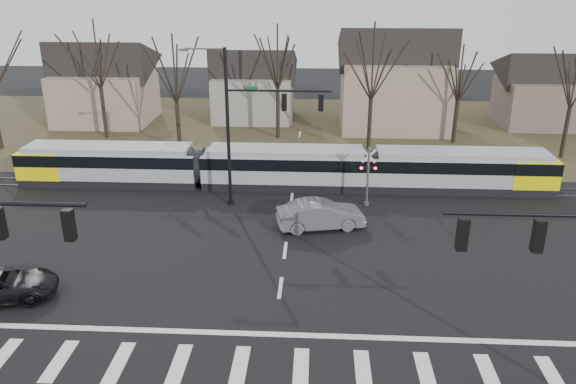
{
  "coord_description": "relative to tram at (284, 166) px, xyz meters",
  "views": [
    {
      "loc": [
        1.65,
        -21.75,
        14.34
      ],
      "look_at": [
        0.0,
        9.0,
        2.3
      ],
      "focal_mm": 35.0,
      "sensor_mm": 36.0,
      "label": 1
    }
  ],
  "objects": [
    {
      "name": "house_d",
      "position": [
        24.69,
        19.0,
        2.41
      ],
      "size": [
        8.64,
        7.56,
        7.65
      ],
      "color": "brown",
      "rests_on": "ground"
    },
    {
      "name": "ground",
      "position": [
        0.69,
        -16.0,
        -1.56
      ],
      "size": [
        140.0,
        140.0,
        0.0
      ],
      "primitive_type": "plane",
      "color": "black"
    },
    {
      "name": "crosswalk",
      "position": [
        0.69,
        -20.0,
        -1.56
      ],
      "size": [
        27.0,
        2.6,
        0.01
      ],
      "color": "silver",
      "rests_on": "ground"
    },
    {
      "name": "tree_row",
      "position": [
        2.69,
        10.0,
        3.44
      ],
      "size": [
        59.2,
        7.2,
        10.0
      ],
      "color": "black",
      "rests_on": "ground"
    },
    {
      "name": "signal_pole_far",
      "position": [
        -1.71,
        -3.5,
        4.14
      ],
      "size": [
        9.28,
        0.44,
        10.2
      ],
      "color": "black",
      "rests_on": "ground"
    },
    {
      "name": "house_a",
      "position": [
        -19.31,
        18.0,
        2.9
      ],
      "size": [
        9.72,
        8.64,
        8.6
      ],
      "color": "gray",
      "rests_on": "ground"
    },
    {
      "name": "tram",
      "position": [
        0.0,
        0.0,
        0.0
      ],
      "size": [
        37.84,
        2.81,
        2.87
      ],
      "color": "gray",
      "rests_on": "ground"
    },
    {
      "name": "house_b",
      "position": [
        -4.31,
        20.0,
        2.41
      ],
      "size": [
        8.64,
        7.56,
        7.65
      ],
      "color": "gray",
      "rests_on": "ground"
    },
    {
      "name": "lane_dashes",
      "position": [
        0.69,
        -0.0,
        -1.56
      ],
      "size": [
        0.18,
        30.0,
        0.01
      ],
      "color": "silver",
      "rests_on": "ground"
    },
    {
      "name": "stop_line",
      "position": [
        0.69,
        -17.8,
        -1.56
      ],
      "size": [
        28.0,
        0.35,
        0.01
      ],
      "primitive_type": "cube",
      "color": "silver",
      "rests_on": "ground"
    },
    {
      "name": "house_c",
      "position": [
        9.69,
        17.0,
        3.67
      ],
      "size": [
        10.8,
        8.64,
        10.1
      ],
      "color": "gray",
      "rests_on": "ground"
    },
    {
      "name": "rail_crossing_signal",
      "position": [
        5.69,
        -3.21,
        0.32
      ],
      "size": [
        1.08,
        0.36,
        4.0
      ],
      "color": "#59595B",
      "rests_on": "ground"
    },
    {
      "name": "grass_verge",
      "position": [
        0.69,
        16.0,
        -1.56
      ],
      "size": [
        140.0,
        28.0,
        0.01
      ],
      "primitive_type": "cube",
      "color": "#38331E",
      "rests_on": "ground"
    },
    {
      "name": "sedan",
      "position": [
        2.64,
        -6.95,
        -0.7
      ],
      "size": [
        4.05,
        5.99,
        1.72
      ],
      "primitive_type": "imported",
      "rotation": [
        0.0,
        0.0,
        1.79
      ],
      "color": "slate",
      "rests_on": "ground"
    },
    {
      "name": "rail_pair",
      "position": [
        0.69,
        -0.2,
        -1.53
      ],
      "size": [
        90.0,
        1.52,
        0.06
      ],
      "color": "#59595E",
      "rests_on": "ground"
    }
  ]
}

